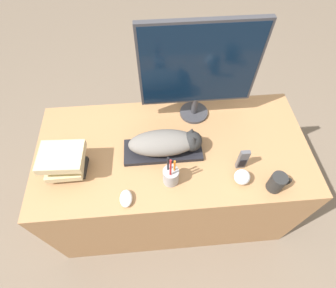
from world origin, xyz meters
The scene contains 11 objects.
ground_plane centered at (0.00, 0.00, 0.00)m, with size 12.00×12.00×0.00m, color #6B5B4C.
desk centered at (0.00, 0.35, 0.37)m, with size 1.46×0.69×0.74m.
keyboard centered at (-0.05, 0.33, 0.75)m, with size 0.41×0.15×0.02m.
cat centered at (-0.03, 0.33, 0.82)m, with size 0.37×0.15×0.12m.
monitor centered at (0.14, 0.57, 1.07)m, with size 0.59×0.16×0.58m.
computer_mouse centered at (-0.24, 0.07, 0.75)m, with size 0.06×0.09×0.04m.
coffee_mug centered at (0.47, 0.08, 0.79)m, with size 0.11×0.07×0.10m.
pen_cup centered at (-0.03, 0.15, 0.79)m, with size 0.08×0.08×0.22m.
baseball centered at (0.31, 0.13, 0.77)m, with size 0.08×0.08×0.08m.
phone centered at (0.33, 0.20, 0.80)m, with size 0.05×0.02×0.13m.
book_stack centered at (-0.53, 0.26, 0.82)m, with size 0.21×0.17×0.15m.
Camera 1 is at (-0.09, -0.42, 1.90)m, focal length 28.00 mm.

